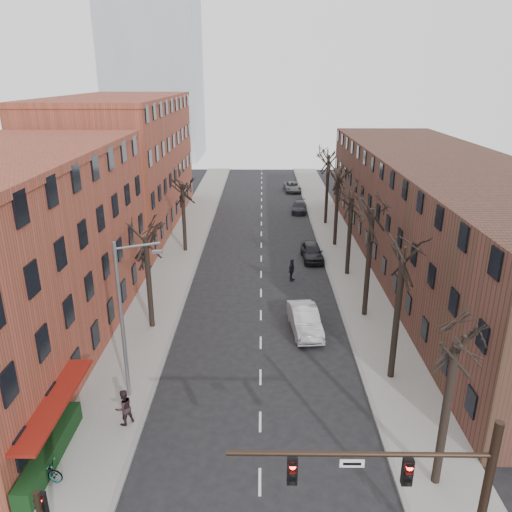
{
  "coord_description": "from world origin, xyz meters",
  "views": [
    {
      "loc": [
        0.04,
        -13.03,
        16.71
      ],
      "look_at": [
        -0.38,
        21.79,
        4.0
      ],
      "focal_mm": 35.0,
      "sensor_mm": 36.0,
      "label": 1
    }
  ],
  "objects_px": {
    "bicycle": "(41,471)",
    "silver_sedan": "(305,320)",
    "parked_car_mid": "(299,207)",
    "parked_car_near": "(312,251)"
  },
  "relations": [
    {
      "from": "parked_car_near",
      "to": "silver_sedan",
      "type": "bearing_deg",
      "value": -99.84
    },
    {
      "from": "bicycle",
      "to": "silver_sedan",
      "type": "bearing_deg",
      "value": -34.88
    },
    {
      "from": "silver_sedan",
      "to": "bicycle",
      "type": "relative_size",
      "value": 2.65
    },
    {
      "from": "silver_sedan",
      "to": "bicycle",
      "type": "distance_m",
      "value": 18.58
    },
    {
      "from": "silver_sedan",
      "to": "parked_car_mid",
      "type": "bearing_deg",
      "value": 80.74
    },
    {
      "from": "parked_car_near",
      "to": "bicycle",
      "type": "bearing_deg",
      "value": -119.46
    },
    {
      "from": "parked_car_mid",
      "to": "bicycle",
      "type": "bearing_deg",
      "value": -101.82
    },
    {
      "from": "parked_car_mid",
      "to": "parked_car_near",
      "type": "bearing_deg",
      "value": -84.44
    },
    {
      "from": "silver_sedan",
      "to": "bicycle",
      "type": "xyz_separation_m",
      "value": [
        -12.44,
        -13.81,
        -0.19
      ]
    },
    {
      "from": "parked_car_mid",
      "to": "bicycle",
      "type": "height_order",
      "value": "parked_car_mid"
    }
  ]
}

